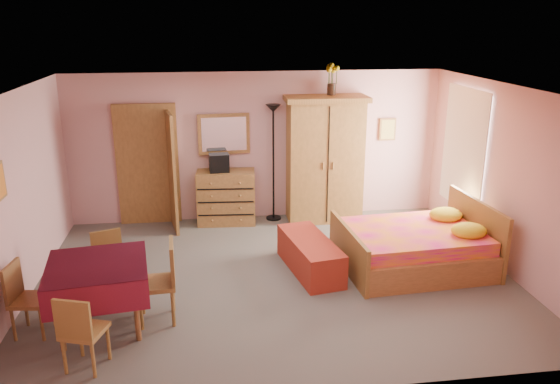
{
  "coord_description": "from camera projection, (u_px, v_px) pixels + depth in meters",
  "views": [
    {
      "loc": [
        -0.89,
        -6.84,
        3.45
      ],
      "look_at": [
        0.1,
        0.3,
        1.15
      ],
      "focal_mm": 35.0,
      "sensor_mm": 36.0,
      "label": 1
    }
  ],
  "objects": [
    {
      "name": "dining_table",
      "position": [
        100.0,
        296.0,
        6.28
      ],
      "size": [
        1.23,
        1.23,
        0.81
      ],
      "primitive_type": "cube",
      "rotation": [
        0.0,
        0.0,
        0.13
      ],
      "color": "maroon",
      "rests_on": "floor"
    },
    {
      "name": "ceiling",
      "position": [
        275.0,
        89.0,
        6.83
      ],
      "size": [
        6.5,
        6.5,
        0.0
      ],
      "primitive_type": "plane",
      "rotation": [
        3.14,
        0.0,
        0.0
      ],
      "color": "brown",
      "rests_on": "wall_back"
    },
    {
      "name": "floor_lamp",
      "position": [
        273.0,
        163.0,
        9.53
      ],
      "size": [
        0.3,
        0.3,
        2.06
      ],
      "primitive_type": "cube",
      "rotation": [
        0.0,
        0.0,
        -0.15
      ],
      "color": "black",
      "rests_on": "floor"
    },
    {
      "name": "doorway",
      "position": [
        148.0,
        166.0,
        9.39
      ],
      "size": [
        1.06,
        0.12,
        2.15
      ],
      "primitive_type": "cube",
      "color": "#9E6B35",
      "rests_on": "floor"
    },
    {
      "name": "window",
      "position": [
        464.0,
        149.0,
        8.73
      ],
      "size": [
        0.08,
        1.4,
        1.95
      ],
      "primitive_type": "cube",
      "color": "white",
      "rests_on": "wall_right"
    },
    {
      "name": "wardrobe",
      "position": [
        325.0,
        159.0,
        9.51
      ],
      "size": [
        1.42,
        0.74,
        2.2
      ],
      "primitive_type": "cube",
      "rotation": [
        0.0,
        0.0,
        -0.01
      ],
      "color": "#AB783A",
      "rests_on": "floor"
    },
    {
      "name": "wall_mirror",
      "position": [
        224.0,
        134.0,
        9.39
      ],
      "size": [
        0.89,
        0.11,
        0.7
      ],
      "primitive_type": "cube",
      "rotation": [
        0.0,
        0.0,
        0.08
      ],
      "color": "white",
      "rests_on": "wall_back"
    },
    {
      "name": "bed",
      "position": [
        413.0,
        236.0,
        7.81
      ],
      "size": [
        2.14,
        1.74,
        0.95
      ],
      "primitive_type": "cube",
      "rotation": [
        0.0,
        0.0,
        0.06
      ],
      "color": "#E7167D",
      "rests_on": "floor"
    },
    {
      "name": "chair_east",
      "position": [
        156.0,
        282.0,
        6.39
      ],
      "size": [
        0.47,
        0.47,
        0.99
      ],
      "primitive_type": "cube",
      "rotation": [
        0.0,
        0.0,
        1.63
      ],
      "color": "olive",
      "rests_on": "floor"
    },
    {
      "name": "chest_of_drawers",
      "position": [
        226.0,
        197.0,
        9.52
      ],
      "size": [
        1.03,
        0.58,
        0.94
      ],
      "primitive_type": "cube",
      "rotation": [
        0.0,
        0.0,
        -0.08
      ],
      "color": "olive",
      "rests_on": "floor"
    },
    {
      "name": "bench",
      "position": [
        310.0,
        255.0,
        7.75
      ],
      "size": [
        0.77,
        1.5,
        0.48
      ],
      "primitive_type": "cube",
      "rotation": [
        0.0,
        0.0,
        0.17
      ],
      "color": "maroon",
      "rests_on": "floor"
    },
    {
      "name": "chair_west",
      "position": [
        31.0,
        299.0,
        6.14
      ],
      "size": [
        0.44,
        0.44,
        0.86
      ],
      "primitive_type": "cube",
      "rotation": [
        0.0,
        0.0,
        -1.71
      ],
      "color": "#9B6434",
      "rests_on": "floor"
    },
    {
      "name": "sunflower_vase",
      "position": [
        332.0,
        79.0,
        9.21
      ],
      "size": [
        0.23,
        0.23,
        0.53
      ],
      "primitive_type": "cube",
      "rotation": [
        0.0,
        0.0,
        0.08
      ],
      "color": "yellow",
      "rests_on": "wardrobe"
    },
    {
      "name": "chair_north",
      "position": [
        111.0,
        266.0,
        6.99
      ],
      "size": [
        0.5,
        0.5,
        0.85
      ],
      "primitive_type": "cube",
      "rotation": [
        0.0,
        0.0,
        3.51
      ],
      "color": "olive",
      "rests_on": "floor"
    },
    {
      "name": "stereo",
      "position": [
        219.0,
        163.0,
        9.31
      ],
      "size": [
        0.35,
        0.26,
        0.31
      ],
      "primitive_type": "cube",
      "rotation": [
        0.0,
        0.0,
        0.06
      ],
      "color": "black",
      "rests_on": "chest_of_drawers"
    },
    {
      "name": "wall_back",
      "position": [
        257.0,
        147.0,
        9.58
      ],
      "size": [
        6.5,
        0.1,
        2.6
      ],
      "primitive_type": "cube",
      "color": "#CC9494",
      "rests_on": "floor"
    },
    {
      "name": "floor",
      "position": [
        276.0,
        277.0,
        7.62
      ],
      "size": [
        6.5,
        6.5,
        0.0
      ],
      "primitive_type": "plane",
      "color": "#66635A",
      "rests_on": "ground"
    },
    {
      "name": "wall_left",
      "position": [
        18.0,
        199.0,
        6.8
      ],
      "size": [
        0.1,
        5.0,
        2.6
      ],
      "primitive_type": "cube",
      "color": "#CC9494",
      "rests_on": "floor"
    },
    {
      "name": "chair_south",
      "position": [
        84.0,
        330.0,
        5.54
      ],
      "size": [
        0.49,
        0.49,
        0.86
      ],
      "primitive_type": "cube",
      "rotation": [
        0.0,
        0.0,
        -0.32
      ],
      "color": "#AD7A3A",
      "rests_on": "floor"
    },
    {
      "name": "wall_front",
      "position": [
        312.0,
        271.0,
        4.87
      ],
      "size": [
        6.5,
        0.1,
        2.6
      ],
      "primitive_type": "cube",
      "color": "#CC9494",
      "rests_on": "floor"
    },
    {
      "name": "wall_right",
      "position": [
        505.0,
        179.0,
        7.65
      ],
      "size": [
        0.1,
        5.0,
        2.6
      ],
      "primitive_type": "cube",
      "color": "#CC9494",
      "rests_on": "floor"
    },
    {
      "name": "picture_back",
      "position": [
        387.0,
        129.0,
        9.79
      ],
      "size": [
        0.3,
        0.04,
        0.4
      ],
      "primitive_type": "cube",
      "color": "#D8BF59",
      "rests_on": "wall_back"
    }
  ]
}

